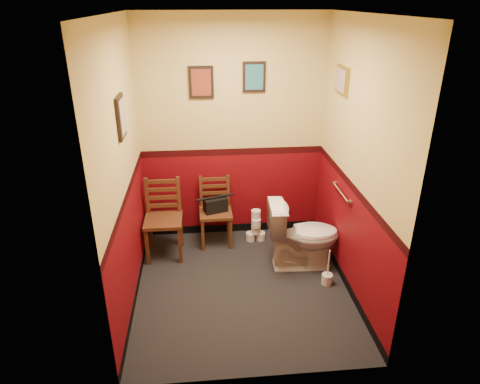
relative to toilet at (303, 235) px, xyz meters
name	(u,v)px	position (x,y,z in m)	size (l,w,h in m)	color
floor	(242,287)	(-0.72, -0.34, -0.39)	(2.20, 2.40, 0.00)	black
ceiling	(243,14)	(-0.72, -0.34, 2.31)	(2.20, 2.40, 0.00)	silver
wall_back	(232,133)	(-0.72, 0.86, 0.96)	(2.20, 2.70, 0.00)	#5D060D
wall_front	(260,233)	(-0.72, -1.54, 0.96)	(2.20, 2.70, 0.00)	#5D060D
wall_left	(123,173)	(-1.82, -0.34, 0.96)	(2.40, 2.70, 0.00)	#5D060D
wall_right	(356,165)	(0.38, -0.34, 0.96)	(2.40, 2.70, 0.00)	#5D060D
grab_bar	(341,192)	(0.35, -0.09, 0.56)	(0.05, 0.56, 0.06)	silver
framed_print_back_a	(201,82)	(-1.07, 0.84, 1.56)	(0.28, 0.04, 0.36)	black
framed_print_back_b	(254,77)	(-0.47, 0.84, 1.61)	(0.26, 0.04, 0.34)	black
framed_print_left	(121,117)	(-1.80, -0.24, 1.46)	(0.04, 0.30, 0.38)	black
framed_print_right	(342,80)	(0.36, 0.26, 1.66)	(0.04, 0.34, 0.28)	olive
toilet	(303,235)	(0.00, 0.00, 0.00)	(0.45, 0.80, 0.78)	white
toilet_brush	(327,278)	(0.19, -0.38, -0.32)	(0.12, 0.12, 0.42)	silver
chair_left	(164,219)	(-1.57, 0.42, 0.07)	(0.43, 0.43, 0.92)	#59311A
chair_right	(216,211)	(-0.95, 0.63, 0.03)	(0.40, 0.40, 0.84)	#59311A
handbag	(215,205)	(-0.95, 0.60, 0.13)	(0.30, 0.21, 0.20)	black
tp_stack	(256,228)	(-0.45, 0.60, -0.21)	(0.24, 0.15, 0.42)	silver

